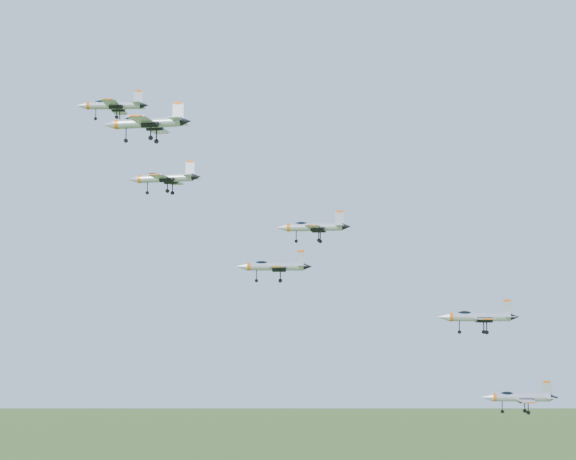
{
  "coord_description": "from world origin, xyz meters",
  "views": [
    {
      "loc": [
        14.38,
        -121.15,
        124.83
      ],
      "look_at": [
        7.96,
        -0.09,
        136.64
      ],
      "focal_mm": 50.0,
      "sensor_mm": 36.0,
      "label": 1
    }
  ],
  "objects": [
    {
      "name": "jet_left_high",
      "position": [
        -11.23,
        -0.71,
        144.72
      ],
      "size": [
        11.91,
        9.98,
        3.19
      ],
      "rotation": [
        0.0,
        0.0,
        -0.17
      ],
      "color": "#B2B9C0"
    },
    {
      "name": "jet_right_low",
      "position": [
        6.45,
        -10.8,
        130.56
      ],
      "size": [
        10.62,
        8.78,
        2.84
      ],
      "rotation": [
        0.0,
        0.0,
        0.07
      ],
      "color": "#B2B9C0"
    },
    {
      "name": "jet_lead",
      "position": [
        -23.52,
        13.48,
        159.92
      ],
      "size": [
        12.68,
        10.44,
        3.39
      ],
      "rotation": [
        0.0,
        0.0,
        0.03
      ],
      "color": "#B2B9C0"
    },
    {
      "name": "jet_right_high",
      "position": [
        -10.22,
        -17.32,
        149.44
      ],
      "size": [
        12.51,
        10.42,
        3.34
      ],
      "rotation": [
        0.0,
        0.0,
        -0.12
      ],
      "color": "#B2B9C0"
    },
    {
      "name": "jet_extra",
      "position": [
        43.81,
        8.17,
        110.89
      ],
      "size": [
        12.06,
        9.9,
        3.23
      ],
      "rotation": [
        0.0,
        0.0,
        0.01
      ],
      "color": "#B2B9C0"
    },
    {
      "name": "jet_left_low",
      "position": [
        11.55,
        5.31,
        137.64
      ],
      "size": [
        12.04,
        10.0,
        3.22
      ],
      "rotation": [
        0.0,
        0.0,
        -0.1
      ],
      "color": "#B2B9C0"
    },
    {
      "name": "jet_trail",
      "position": [
        36.38,
        1.31,
        123.51
      ],
      "size": [
        12.31,
        10.1,
        3.3
      ],
      "rotation": [
        0.0,
        0.0,
        0.01
      ],
      "color": "#B2B9C0"
    }
  ]
}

